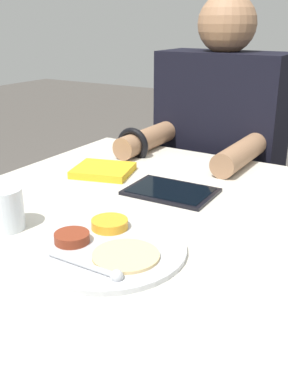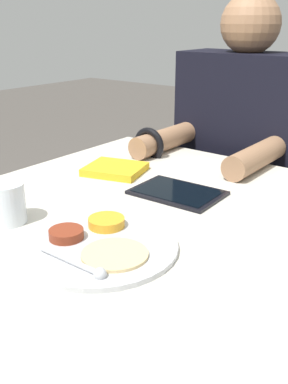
{
  "view_description": "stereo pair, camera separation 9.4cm",
  "coord_description": "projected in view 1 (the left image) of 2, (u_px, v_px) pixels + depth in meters",
  "views": [
    {
      "loc": [
        0.48,
        -0.76,
        1.12
      ],
      "look_at": [
        0.02,
        -0.01,
        0.78
      ],
      "focal_mm": 42.0,
      "sensor_mm": 36.0,
      "label": 1
    },
    {
      "loc": [
        0.56,
        -0.71,
        1.12
      ],
      "look_at": [
        0.02,
        -0.01,
        0.78
      ],
      "focal_mm": 42.0,
      "sensor_mm": 36.0,
      "label": 2
    }
  ],
  "objects": [
    {
      "name": "person_diner",
      "position": [
        216.0,
        184.0,
        1.62
      ],
      "size": [
        0.43,
        0.48,
        1.2
      ],
      "color": "black",
      "rests_on": "ground_plane"
    },
    {
      "name": "thali_tray",
      "position": [
        106.0,
        247.0,
        0.83
      ],
      "size": [
        0.29,
        0.29,
        0.03
      ],
      "color": "#B7BABF",
      "rests_on": "dining_table"
    },
    {
      "name": "dining_table",
      "position": [
        139.0,
        346.0,
        1.11
      ],
      "size": [
        0.92,
        1.03,
        0.72
      ],
      "color": "beige",
      "rests_on": "ground_plane"
    },
    {
      "name": "drinking_glass",
      "position": [
        4.0,
        209.0,
        0.9
      ],
      "size": [
        0.08,
        0.08,
        0.09
      ],
      "color": "silver",
      "rests_on": "dining_table"
    },
    {
      "name": "red_notebook",
      "position": [
        103.0,
        171.0,
        1.24
      ],
      "size": [
        0.18,
        0.17,
        0.02
      ],
      "color": "silver",
      "rests_on": "dining_table"
    },
    {
      "name": "tablet_device",
      "position": [
        172.0,
        191.0,
        1.1
      ],
      "size": [
        0.22,
        0.15,
        0.01
      ],
      "color": "black",
      "rests_on": "dining_table"
    }
  ]
}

